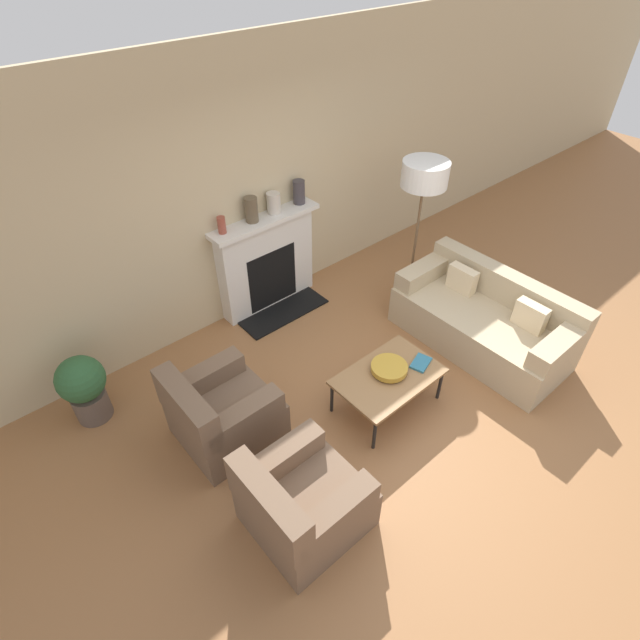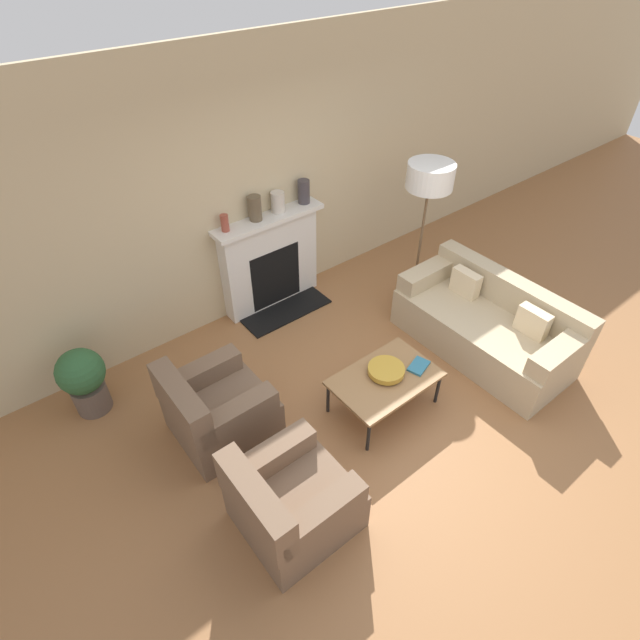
{
  "view_description": "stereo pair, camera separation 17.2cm",
  "coord_description": "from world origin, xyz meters",
  "px_view_note": "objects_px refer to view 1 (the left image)",
  "views": [
    {
      "loc": [
        -0.69,
        -1.6,
        4.65
      ],
      "look_at": [
        -0.09,
        1.36,
        0.45
      ],
      "focal_mm": 28.0,
      "sensor_mm": 36.0,
      "label": 1
    },
    {
      "loc": [
        -0.52,
        -1.63,
        4.65
      ],
      "look_at": [
        -0.09,
        1.36,
        0.45
      ],
      "focal_mm": 28.0,
      "sensor_mm": 36.0,
      "label": 2
    }
  ],
  "objects_px": {
    "mantel_vase_left": "(264,182)",
    "mantel_vase_center_right": "(324,179)",
    "armchair_far": "(203,407)",
    "armchair_near": "(210,509)",
    "potted_plant": "(126,296)",
    "coffee_table": "(344,422)",
    "book": "(381,416)",
    "bowl": "(346,413)",
    "mantel_vase_center_left": "(293,180)",
    "couch": "(492,396)",
    "floor_lamp": "(491,224)",
    "mantel_vase_right": "(354,171)",
    "fireplace": "(309,230)"
  },
  "relations": [
    {
      "from": "mantel_vase_left",
      "to": "armchair_far",
      "type": "bearing_deg",
      "value": -116.44
    },
    {
      "from": "couch",
      "to": "armchair_near",
      "type": "xyz_separation_m",
      "value": [
        -2.75,
        -0.53,
        -0.0
      ]
    },
    {
      "from": "coffee_table",
      "to": "mantel_vase_right",
      "type": "bearing_deg",
      "value": 75.39
    },
    {
      "from": "mantel_vase_center_left",
      "to": "book",
      "type": "bearing_deg",
      "value": -80.89
    },
    {
      "from": "floor_lamp",
      "to": "mantel_vase_center_left",
      "type": "distance_m",
      "value": 2.03
    },
    {
      "from": "bowl",
      "to": "mantel_vase_center_left",
      "type": "height_order",
      "value": "mantel_vase_center_left"
    },
    {
      "from": "couch",
      "to": "mantel_vase_right",
      "type": "distance_m",
      "value": 2.68
    },
    {
      "from": "couch",
      "to": "floor_lamp",
      "type": "bearing_deg",
      "value": 172.76
    },
    {
      "from": "book",
      "to": "potted_plant",
      "type": "xyz_separation_m",
      "value": [
        -2.34,
        1.92,
        -0.02
      ]
    },
    {
      "from": "armchair_near",
      "to": "mantel_vase_right",
      "type": "xyz_separation_m",
      "value": [
        1.89,
        2.86,
        1.01
      ]
    },
    {
      "from": "armchair_far",
      "to": "mantel_vase_center_left",
      "type": "xyz_separation_m",
      "value": [
        1.24,
        1.9,
        0.98
      ]
    },
    {
      "from": "coffee_table",
      "to": "potted_plant",
      "type": "bearing_deg",
      "value": 136.52
    },
    {
      "from": "armchair_far",
      "to": "floor_lamp",
      "type": "relative_size",
      "value": 0.5
    },
    {
      "from": "book",
      "to": "mantel_vase_left",
      "type": "bearing_deg",
      "value": 130.45
    },
    {
      "from": "couch",
      "to": "mantel_vase_center_left",
      "type": "xyz_separation_m",
      "value": [
        -1.51,
        2.33,
        0.98
      ]
    },
    {
      "from": "mantel_vase_center_left",
      "to": "armchair_far",
      "type": "bearing_deg",
      "value": -123.21
    },
    {
      "from": "mantel_vase_center_right",
      "to": "floor_lamp",
      "type": "bearing_deg",
      "value": -40.72
    },
    {
      "from": "armchair_far",
      "to": "coffee_table",
      "type": "height_order",
      "value": "armchair_far"
    },
    {
      "from": "bowl",
      "to": "mantel_vase_center_right",
      "type": "relative_size",
      "value": 1.57
    },
    {
      "from": "couch",
      "to": "mantel_vase_center_left",
      "type": "bearing_deg",
      "value": -147.02
    },
    {
      "from": "couch",
      "to": "floor_lamp",
      "type": "height_order",
      "value": "floor_lamp"
    },
    {
      "from": "mantel_vase_center_right",
      "to": "coffee_table",
      "type": "bearing_deg",
      "value": -96.93
    },
    {
      "from": "mantel_vase_center_left",
      "to": "fireplace",
      "type": "bearing_deg",
      "value": -5.43
    },
    {
      "from": "potted_plant",
      "to": "armchair_near",
      "type": "bearing_deg",
      "value": -73.47
    },
    {
      "from": "armchair_near",
      "to": "floor_lamp",
      "type": "height_order",
      "value": "floor_lamp"
    },
    {
      "from": "fireplace",
      "to": "potted_plant",
      "type": "height_order",
      "value": "fireplace"
    },
    {
      "from": "book",
      "to": "bowl",
      "type": "bearing_deg",
      "value": -169.46
    },
    {
      "from": "couch",
      "to": "floor_lamp",
      "type": "xyz_separation_m",
      "value": [
        0.15,
        1.18,
        1.13
      ]
    },
    {
      "from": "armchair_far",
      "to": "mantel_vase_right",
      "type": "height_order",
      "value": "mantel_vase_right"
    },
    {
      "from": "fireplace",
      "to": "couch",
      "type": "xyz_separation_m",
      "value": [
        1.36,
        -2.32,
        -0.25
      ]
    },
    {
      "from": "coffee_table",
      "to": "potted_plant",
      "type": "height_order",
      "value": "potted_plant"
    },
    {
      "from": "mantel_vase_left",
      "to": "mantel_vase_right",
      "type": "distance_m",
      "value": 0.95
    },
    {
      "from": "bowl",
      "to": "floor_lamp",
      "type": "bearing_deg",
      "value": 35.55
    },
    {
      "from": "couch",
      "to": "armchair_far",
      "type": "xyz_separation_m",
      "value": [
        -2.75,
        0.44,
        -0.0
      ]
    },
    {
      "from": "book",
      "to": "mantel_vase_right",
      "type": "distance_m",
      "value": 2.55
    },
    {
      "from": "couch",
      "to": "mantel_vase_center_right",
      "type": "height_order",
      "value": "mantel_vase_center_right"
    },
    {
      "from": "mantel_vase_left",
      "to": "mantel_vase_center_right",
      "type": "height_order",
      "value": "mantel_vase_left"
    },
    {
      "from": "coffee_table",
      "to": "floor_lamp",
      "type": "height_order",
      "value": "floor_lamp"
    },
    {
      "from": "bowl",
      "to": "armchair_near",
      "type": "bearing_deg",
      "value": -156.43
    },
    {
      "from": "book",
      "to": "mantel_vase_center_left",
      "type": "relative_size",
      "value": 0.94
    },
    {
      "from": "armchair_near",
      "to": "potted_plant",
      "type": "distance_m",
      "value": 2.52
    },
    {
      "from": "book",
      "to": "mantel_vase_left",
      "type": "height_order",
      "value": "mantel_vase_left"
    },
    {
      "from": "fireplace",
      "to": "mantel_vase_center_right",
      "type": "relative_size",
      "value": 6.01
    },
    {
      "from": "armchair_far",
      "to": "mantel_vase_center_right",
      "type": "xyz_separation_m",
      "value": [
        1.57,
        1.9,
        0.95
      ]
    },
    {
      "from": "armchair_near",
      "to": "armchair_far",
      "type": "bearing_deg",
      "value": 0.0
    },
    {
      "from": "coffee_table",
      "to": "mantel_vase_left",
      "type": "xyz_separation_m",
      "value": [
        -0.34,
        2.34,
        0.95
      ]
    },
    {
      "from": "armchair_near",
      "to": "book",
      "type": "height_order",
      "value": "armchair_near"
    },
    {
      "from": "bowl",
      "to": "floor_lamp",
      "type": "relative_size",
      "value": 0.21
    },
    {
      "from": "armchair_far",
      "to": "mantel_vase_left",
      "type": "bearing_deg",
      "value": -26.44
    },
    {
      "from": "coffee_table",
      "to": "floor_lamp",
      "type": "distance_m",
      "value": 2.28
    }
  ]
}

